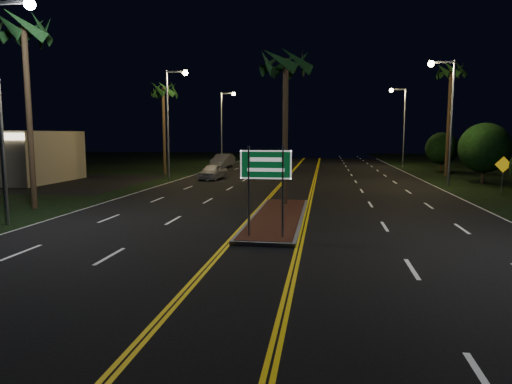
% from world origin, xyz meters
% --- Properties ---
extents(ground, '(120.00, 120.00, 0.00)m').
position_xyz_m(ground, '(0.00, 0.00, 0.00)').
color(ground, black).
rests_on(ground, ground).
extents(median_island, '(2.25, 10.25, 0.17)m').
position_xyz_m(median_island, '(0.00, 7.00, 0.08)').
color(median_island, gray).
rests_on(median_island, ground).
extents(highway_sign, '(1.80, 0.08, 3.20)m').
position_xyz_m(highway_sign, '(0.00, 2.80, 2.40)').
color(highway_sign, gray).
rests_on(highway_sign, ground).
extents(streetlight_left_near, '(1.91, 0.44, 9.00)m').
position_xyz_m(streetlight_left_near, '(-10.61, 4.00, 5.66)').
color(streetlight_left_near, gray).
rests_on(streetlight_left_near, ground).
extents(streetlight_left_mid, '(1.91, 0.44, 9.00)m').
position_xyz_m(streetlight_left_mid, '(-10.61, 24.00, 5.66)').
color(streetlight_left_mid, gray).
rests_on(streetlight_left_mid, ground).
extents(streetlight_left_far, '(1.91, 0.44, 9.00)m').
position_xyz_m(streetlight_left_far, '(-10.61, 44.00, 5.66)').
color(streetlight_left_far, gray).
rests_on(streetlight_left_far, ground).
extents(streetlight_right_mid, '(1.91, 0.44, 9.00)m').
position_xyz_m(streetlight_right_mid, '(10.61, 22.00, 5.66)').
color(streetlight_right_mid, gray).
rests_on(streetlight_right_mid, ground).
extents(streetlight_right_far, '(1.91, 0.44, 9.00)m').
position_xyz_m(streetlight_right_far, '(10.61, 42.00, 5.66)').
color(streetlight_right_far, gray).
rests_on(streetlight_right_far, ground).
extents(palm_median, '(2.40, 2.40, 8.30)m').
position_xyz_m(palm_median, '(0.00, 10.50, 7.28)').
color(palm_median, '#382819').
rests_on(palm_median, ground).
extents(palm_left_near, '(2.40, 2.40, 9.80)m').
position_xyz_m(palm_left_near, '(-12.50, 8.00, 8.68)').
color(palm_left_near, '#382819').
rests_on(palm_left_near, ground).
extents(palm_left_far, '(2.40, 2.40, 8.80)m').
position_xyz_m(palm_left_far, '(-12.80, 28.00, 7.75)').
color(palm_left_far, '#382819').
rests_on(palm_left_far, ground).
extents(palm_right_far, '(2.40, 2.40, 10.30)m').
position_xyz_m(palm_right_far, '(12.80, 30.00, 9.14)').
color(palm_right_far, '#382819').
rests_on(palm_right_far, ground).
extents(shrub_mid, '(3.78, 3.78, 4.62)m').
position_xyz_m(shrub_mid, '(14.00, 24.00, 2.73)').
color(shrub_mid, '#382819').
rests_on(shrub_mid, ground).
extents(shrub_far, '(3.24, 3.24, 3.96)m').
position_xyz_m(shrub_far, '(13.80, 36.00, 2.34)').
color(shrub_far, '#382819').
rests_on(shrub_far, ground).
extents(car_near, '(2.51, 4.81, 1.54)m').
position_xyz_m(car_near, '(-7.25, 24.24, 0.77)').
color(car_near, '#BBBBC2').
rests_on(car_near, ground).
extents(car_far, '(2.82, 5.53, 1.78)m').
position_xyz_m(car_far, '(-9.50, 38.02, 0.89)').
color(car_far, '#B1B2BC').
rests_on(car_far, ground).
extents(warning_sign, '(1.00, 0.08, 2.38)m').
position_xyz_m(warning_sign, '(13.00, 17.34, 1.54)').
color(warning_sign, gray).
rests_on(warning_sign, ground).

